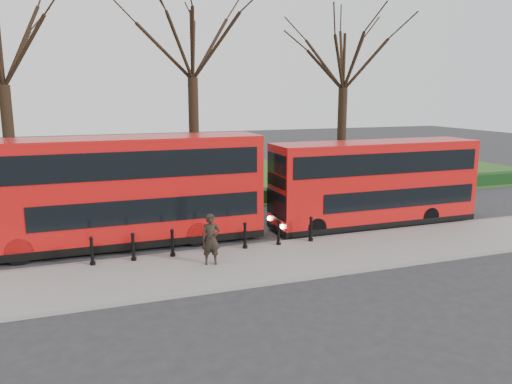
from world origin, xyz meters
name	(u,v)px	position (x,y,z in m)	size (l,w,h in m)	color
ground	(203,246)	(0.00, 0.00, 0.00)	(120.00, 120.00, 0.00)	#28282B
pavement	(224,267)	(0.00, -3.00, 0.07)	(60.00, 4.00, 0.15)	gray
kerb	(209,251)	(0.00, -1.00, 0.07)	(60.00, 0.25, 0.16)	slate
grass_verge	(151,184)	(0.00, 15.00, 0.03)	(60.00, 18.00, 0.06)	#2D501A
hedge	(173,203)	(0.00, 6.80, 0.40)	(60.00, 0.90, 0.80)	black
yellow_line_outer	(207,250)	(0.00, -0.70, 0.01)	(60.00, 0.10, 0.01)	yellow
yellow_line_inner	(206,249)	(0.00, -0.50, 0.01)	(60.00, 0.10, 0.01)	yellow
tree_left	(0,42)	(-8.00, 10.00, 8.75)	(7.70, 7.70, 12.03)	black
tree_mid	(192,37)	(2.00, 10.00, 9.37)	(8.24, 8.24, 12.88)	black
tree_right	(344,55)	(12.00, 10.00, 8.60)	(7.57, 7.57, 11.82)	black
bollard_row	(210,240)	(-0.07, -1.35, 0.65)	(8.80, 0.15, 1.00)	black
bus_lead	(124,192)	(-2.95, 1.18, 2.25)	(11.21, 2.57, 4.46)	red
bus_rear	(375,184)	(8.41, 0.41, 2.01)	(10.02, 2.30, 3.98)	red
pedestrian	(211,239)	(-0.37, -2.71, 1.07)	(0.67, 0.44, 1.85)	black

